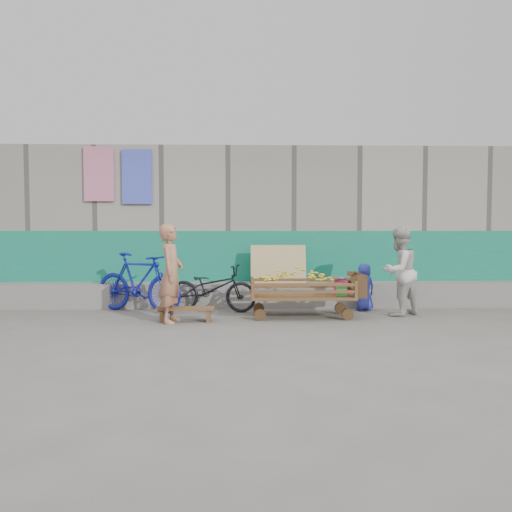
{
  "coord_description": "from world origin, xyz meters",
  "views": [
    {
      "loc": [
        -0.34,
        -6.78,
        1.42
      ],
      "look_at": [
        -0.13,
        1.2,
        1.0
      ],
      "focal_mm": 35.0,
      "sensor_mm": 36.0,
      "label": 1
    }
  ],
  "objects_px": {
    "woman": "(399,271)",
    "banana_cart": "(300,285)",
    "bicycle_blue": "(138,282)",
    "bench": "(185,311)",
    "vendor_man": "(171,273)",
    "bicycle_dark": "(212,288)",
    "child": "(364,287)"
  },
  "relations": [
    {
      "from": "bicycle_dark",
      "to": "vendor_man",
      "type": "bearing_deg",
      "value": 164.19
    },
    {
      "from": "bench",
      "to": "bicycle_dark",
      "type": "distance_m",
      "value": 1.04
    },
    {
      "from": "child",
      "to": "bicycle_dark",
      "type": "height_order",
      "value": "child"
    },
    {
      "from": "bicycle_dark",
      "to": "bicycle_blue",
      "type": "relative_size",
      "value": 0.91
    },
    {
      "from": "woman",
      "to": "bicycle_dark",
      "type": "bearing_deg",
      "value": -42.43
    },
    {
      "from": "child",
      "to": "bicycle_blue",
      "type": "relative_size",
      "value": 0.48
    },
    {
      "from": "banana_cart",
      "to": "bicycle_blue",
      "type": "height_order",
      "value": "bicycle_blue"
    },
    {
      "from": "bench",
      "to": "bicycle_dark",
      "type": "xyz_separation_m",
      "value": [
        0.36,
        0.95,
        0.25
      ]
    },
    {
      "from": "vendor_man",
      "to": "child",
      "type": "bearing_deg",
      "value": -65.42
    },
    {
      "from": "vendor_man",
      "to": "bicycle_dark",
      "type": "distance_m",
      "value": 1.21
    },
    {
      "from": "bench",
      "to": "vendor_man",
      "type": "bearing_deg",
      "value": -160.5
    },
    {
      "from": "bench",
      "to": "bicycle_blue",
      "type": "bearing_deg",
      "value": 134.06
    },
    {
      "from": "bench",
      "to": "woman",
      "type": "bearing_deg",
      "value": 7.62
    },
    {
      "from": "vendor_man",
      "to": "child",
      "type": "height_order",
      "value": "vendor_man"
    },
    {
      "from": "bench",
      "to": "vendor_man",
      "type": "relative_size",
      "value": 0.59
    },
    {
      "from": "banana_cart",
      "to": "bicycle_dark",
      "type": "xyz_separation_m",
      "value": [
        -1.46,
        0.59,
        -0.11
      ]
    },
    {
      "from": "banana_cart",
      "to": "bicycle_dark",
      "type": "relative_size",
      "value": 1.16
    },
    {
      "from": "woman",
      "to": "bicycle_blue",
      "type": "height_order",
      "value": "woman"
    },
    {
      "from": "child",
      "to": "banana_cart",
      "type": "bearing_deg",
      "value": 7.17
    },
    {
      "from": "bicycle_dark",
      "to": "child",
      "type": "bearing_deg",
      "value": -76.34
    },
    {
      "from": "bench",
      "to": "child",
      "type": "relative_size",
      "value": 1.08
    },
    {
      "from": "bicycle_blue",
      "to": "woman",
      "type": "bearing_deg",
      "value": -72.12
    },
    {
      "from": "vendor_man",
      "to": "bicycle_dark",
      "type": "height_order",
      "value": "vendor_man"
    },
    {
      "from": "woman",
      "to": "bench",
      "type": "bearing_deg",
      "value": -26.04
    },
    {
      "from": "banana_cart",
      "to": "bicycle_blue",
      "type": "relative_size",
      "value": 1.06
    },
    {
      "from": "bench",
      "to": "woman",
      "type": "distance_m",
      "value": 3.55
    },
    {
      "from": "banana_cart",
      "to": "bicycle_blue",
      "type": "xyz_separation_m",
      "value": [
        -2.73,
        0.59,
        -0.01
      ]
    },
    {
      "from": "woman",
      "to": "banana_cart",
      "type": "bearing_deg",
      "value": -29.8
    },
    {
      "from": "bench",
      "to": "vendor_man",
      "type": "distance_m",
      "value": 0.63
    },
    {
      "from": "vendor_man",
      "to": "woman",
      "type": "height_order",
      "value": "vendor_man"
    },
    {
      "from": "banana_cart",
      "to": "bench",
      "type": "height_order",
      "value": "banana_cart"
    },
    {
      "from": "bench",
      "to": "bicycle_blue",
      "type": "relative_size",
      "value": 0.52
    }
  ]
}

